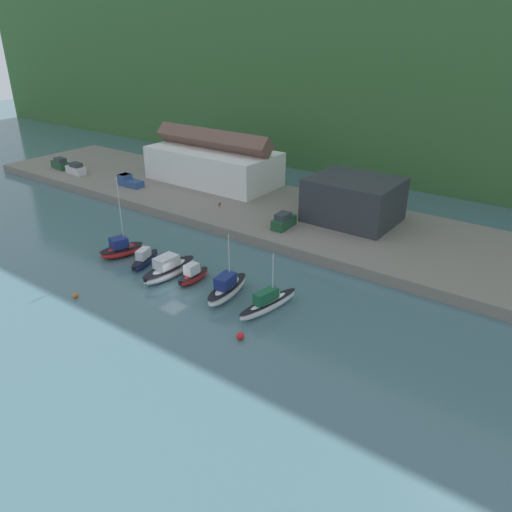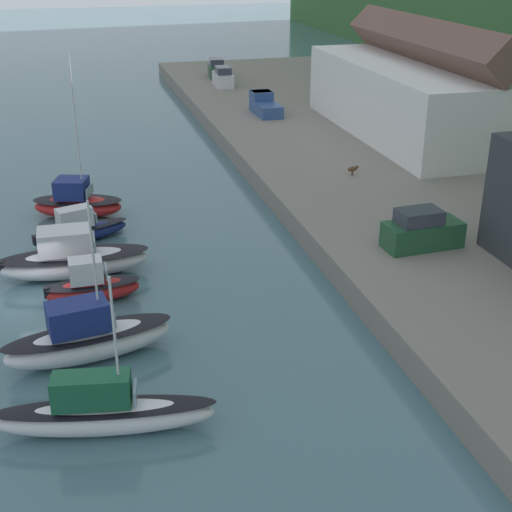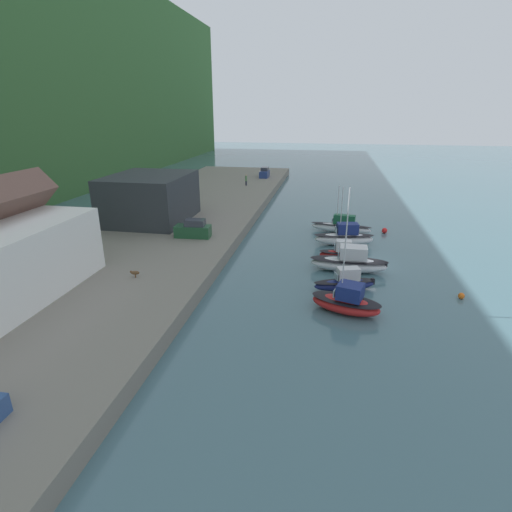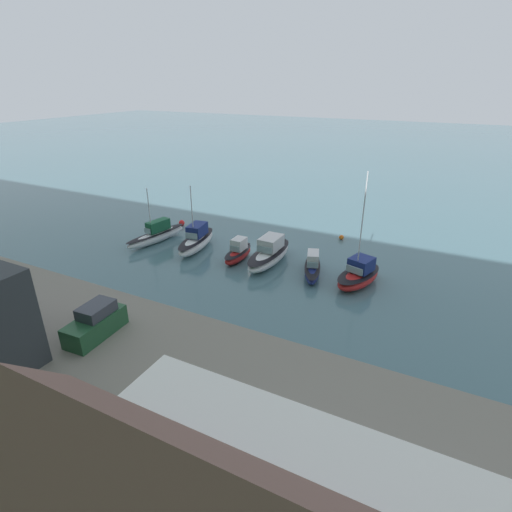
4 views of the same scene
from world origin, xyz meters
name	(u,v)px [view 1 (image 1 of 4)]	position (x,y,z in m)	size (l,w,h in m)	color
ground_plane	(172,288)	(0.00, 0.00, 0.00)	(320.00, 320.00, 0.00)	#476B75
hillside_backdrop	(435,50)	(0.00, 79.89, 21.97)	(240.00, 56.99, 43.95)	#386633
quay_promenade	(295,217)	(0.00, 25.91, 0.70)	(124.06, 22.17, 1.39)	gray
harbor_clubhouse	(213,163)	(-20.30, 30.93, 4.72)	(23.66, 11.14, 9.38)	white
yacht_club_building	(354,200)	(8.26, 28.10, 4.47)	(12.02, 10.03, 6.16)	#2D3338
moored_boat_0	(121,249)	(-11.36, 2.38, 0.95)	(4.04, 6.22, 10.30)	red
moored_boat_1	(145,259)	(-7.00, 2.35, 0.78)	(3.21, 6.00, 2.19)	navy
moored_boat_2	(169,269)	(-2.28, 1.83, 1.00)	(2.58, 7.91, 2.73)	silver
moored_boat_3	(193,275)	(0.85, 2.59, 0.83)	(1.65, 4.72, 2.30)	red
moored_boat_4	(227,289)	(6.26, 2.16, 1.03)	(3.14, 7.49, 7.18)	white
moored_boat_5	(268,303)	(11.50, 2.43, 0.91)	(2.81, 8.25, 6.35)	white
parked_car_0	(284,221)	(1.86, 19.96, 2.31)	(2.04, 4.30, 2.16)	#1E4C2D
parked_car_2	(60,164)	(-50.13, 20.05, 2.31)	(4.39, 2.30, 2.16)	#1E4C2D
parked_car_3	(76,169)	(-44.48, 19.53, 2.31)	(4.29, 2.02, 2.16)	silver
pickup_truck_0	(129,181)	(-30.63, 20.39, 2.21)	(4.77, 2.08, 1.90)	#2D4C84
dog_on_quay	(220,204)	(-10.79, 21.22, 1.85)	(0.44, 0.88, 0.68)	brown
mooring_buoy_0	(75,295)	(-6.98, -7.74, 0.28)	(0.56, 0.56, 0.56)	orange
mooring_buoy_1	(240,336)	(12.36, -3.34, 0.36)	(0.73, 0.73, 0.73)	red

